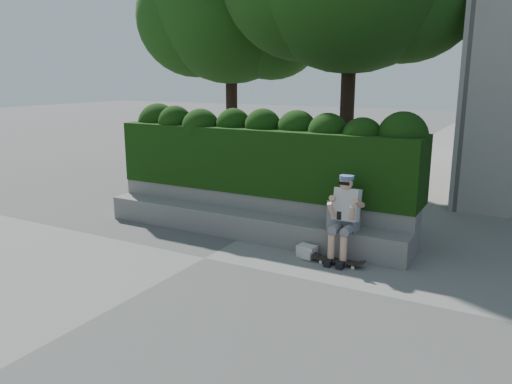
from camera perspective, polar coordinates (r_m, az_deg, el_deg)
The scene contains 9 objects.
ground at distance 8.25m, azimuth -5.87°, elevation -7.52°, with size 80.00×80.00×0.00m, color slate.
bench_ledge at distance 9.17m, azimuth -1.43°, elevation -3.83°, with size 6.00×0.45×0.45m, color gray.
planter_wall at distance 9.52m, azimuth 0.02°, elevation -2.24°, with size 6.00×0.50×0.75m, color gray.
hedge at distance 9.51m, azimuth 0.68°, elevation 3.75°, with size 6.00×1.00×1.20m, color black.
tree_right at distance 15.29m, azimuth -2.93°, elevation 20.76°, with size 4.57×4.57×7.23m.
person at distance 8.06m, azimuth 10.15°, elevation -2.51°, with size 0.40×0.76×1.38m.
skateboard at distance 8.01m, azimuth 9.38°, elevation -7.76°, with size 0.75×0.21×0.08m.
backpack_plaid at distance 8.21m, azimuth 9.22°, elevation -2.65°, with size 0.33×0.17×0.48m, color #9D9DA2.
backpack_ground at distance 8.27m, azimuth 5.86°, elevation -6.74°, with size 0.30×0.21×0.19m, color beige.
Camera 1 is at (4.46, -6.30, 2.89)m, focal length 35.00 mm.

